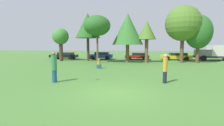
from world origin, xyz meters
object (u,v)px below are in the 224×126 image
person_thrower (54,67)px  person_catcher (165,68)px  tree_3 (128,29)px  parked_car_yellow (176,56)px  parked_car_red (137,56)px  tree_2 (97,26)px  frisbee (75,50)px  tree_1 (88,26)px  parked_car_blue (101,55)px  tree_4 (147,31)px  tree_6 (199,32)px  bystander_sitting (99,64)px  tree_0 (61,37)px  parked_car_black (64,55)px  delivery_truck_grey (218,52)px  tree_5 (183,24)px

person_thrower → person_catcher: (6.99, 0.66, -0.04)m
tree_3 → parked_car_yellow: (7.68, 4.45, -3.92)m
person_thrower → parked_car_red: person_thrower is taller
tree_2 → parked_car_yellow: bearing=26.9°
tree_2 → frisbee: bearing=-84.6°
tree_1 → tree_3: bearing=-11.9°
tree_2 → parked_car_red: size_ratio=1.60×
person_catcher → tree_2: (-6.70, 11.12, 3.94)m
tree_3 → parked_car_blue: 7.55m
frisbee → parked_car_red: 18.39m
person_catcher → frisbee: (-5.59, -0.73, 1.11)m
person_catcher → tree_4: (-0.17, 12.30, 3.31)m
tree_2 → tree_6: tree_6 is taller
tree_2 → tree_3: tree_3 is taller
bystander_sitting → tree_3: bearing=67.8°
bystander_sitting → tree_2: (-1.25, 5.16, 4.47)m
person_catcher → frisbee: frisbee is taller
tree_0 → frisbee: bearing=-62.9°
parked_car_black → parked_car_blue: size_ratio=1.11×
frisbee → tree_3: bearing=78.0°
tree_0 → tree_1: tree_1 is taller
frisbee → tree_1: tree_1 is taller
person_thrower → tree_0: 15.23m
person_thrower → tree_2: 12.41m
person_catcher → parked_car_red: person_catcher is taller
tree_4 → tree_6: tree_6 is taller
person_catcher → tree_1: (-8.72, 13.84, 4.29)m
frisbee → bystander_sitting: (0.14, 6.69, -1.64)m
tree_3 → delivery_truck_grey: (13.92, 4.48, -3.27)m
bystander_sitting → parked_car_red: bearing=69.4°
tree_5 → tree_6: size_ratio=1.20×
tree_5 → tree_0: bearing=178.9°
tree_1 → parked_car_red: size_ratio=1.81×
tree_3 → delivery_truck_grey: bearing=17.8°
tree_3 → tree_5: bearing=2.4°
parked_car_red → frisbee: bearing=76.0°
frisbee → tree_1: bearing=102.1°
parked_car_red → delivery_truck_grey: bearing=179.5°
bystander_sitting → tree_4: bearing=50.3°
tree_6 → person_thrower: bearing=-135.0°
bystander_sitting → tree_2: tree_2 is taller
person_thrower → tree_3: 14.35m
parked_car_yellow → frisbee: bearing=59.0°
person_catcher → tree_5: size_ratio=0.24×
tree_4 → parked_car_black: tree_4 is taller
frisbee → parked_car_yellow: frisbee is taller
person_catcher → tree_5: bearing=-115.0°
tree_4 → person_catcher: bearing=-89.2°
tree_1 → tree_3: size_ratio=1.06×
parked_car_black → parked_car_blue: 6.21m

